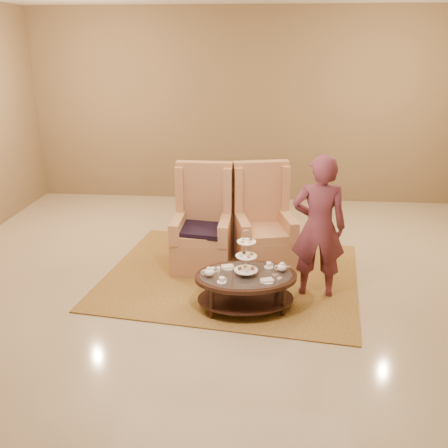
# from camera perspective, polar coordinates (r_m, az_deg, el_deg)

# --- Properties ---
(ground) EXTENTS (8.00, 8.00, 0.00)m
(ground) POSITION_cam_1_polar(r_m,az_deg,el_deg) (6.09, 0.51, -8.16)
(ground) COLOR #BBAA8B
(ground) RESTS_ON ground
(ceiling) EXTENTS (8.00, 8.00, 0.02)m
(ceiling) POSITION_cam_1_polar(r_m,az_deg,el_deg) (6.09, 0.51, -8.16)
(ceiling) COLOR silver
(ceiling) RESTS_ON ground
(wall_back) EXTENTS (8.00, 0.04, 3.50)m
(wall_back) POSITION_cam_1_polar(r_m,az_deg,el_deg) (9.42, 2.49, 13.17)
(wall_back) COLOR olive
(wall_back) RESTS_ON ground
(rug) EXTENTS (3.52, 3.06, 0.02)m
(rug) POSITION_cam_1_polar(r_m,az_deg,el_deg) (6.57, 0.86, -5.85)
(rug) COLOR #A28339
(rug) RESTS_ON ground
(tea_table) EXTENTS (1.26, 0.97, 0.97)m
(tea_table) POSITION_cam_1_polar(r_m,az_deg,el_deg) (5.65, 2.51, -6.52)
(tea_table) COLOR black
(tea_table) RESTS_ON ground
(armchair_left) EXTENTS (0.76, 0.78, 1.39)m
(armchair_left) POSITION_cam_1_polar(r_m,az_deg,el_deg) (6.70, -2.42, -1.00)
(armchair_left) COLOR tan
(armchair_left) RESTS_ON ground
(armchair_right) EXTENTS (0.90, 0.92, 1.39)m
(armchair_right) POSITION_cam_1_polar(r_m,az_deg,el_deg) (6.78, 4.43, -0.85)
(armchair_right) COLOR tan
(armchair_right) RESTS_ON ground
(person) EXTENTS (0.65, 0.44, 1.73)m
(person) POSITION_cam_1_polar(r_m,az_deg,el_deg) (5.87, 10.77, -0.38)
(person) COLOR brown
(person) RESTS_ON ground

